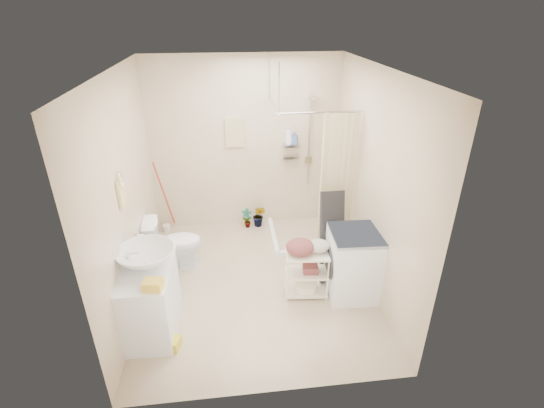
{
  "coord_description": "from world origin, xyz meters",
  "views": [
    {
      "loc": [
        -0.29,
        -4.02,
        3.15
      ],
      "look_at": [
        0.23,
        0.25,
        0.99
      ],
      "focal_mm": 26.0,
      "sensor_mm": 36.0,
      "label": 1
    }
  ],
  "objects": [
    {
      "name": "floor",
      "position": [
        0.0,
        0.0,
        0.0
      ],
      "size": [
        3.2,
        3.2,
        0.0
      ],
      "primitive_type": "plane",
      "color": "#C6B394",
      "rests_on": "ground"
    },
    {
      "name": "ceiling",
      "position": [
        0.0,
        0.0,
        2.6
      ],
      "size": [
        2.8,
        3.2,
        0.04
      ],
      "primitive_type": "cube",
      "color": "silver",
      "rests_on": "ground"
    },
    {
      "name": "wall_back",
      "position": [
        0.0,
        1.6,
        1.3
      ],
      "size": [
        2.8,
        0.04,
        2.6
      ],
      "primitive_type": "cube",
      "color": "beige",
      "rests_on": "ground"
    },
    {
      "name": "wall_front",
      "position": [
        0.0,
        -1.6,
        1.3
      ],
      "size": [
        2.8,
        0.04,
        2.6
      ],
      "primitive_type": "cube",
      "color": "beige",
      "rests_on": "ground"
    },
    {
      "name": "wall_left",
      "position": [
        -1.4,
        0.0,
        1.3
      ],
      "size": [
        0.04,
        3.2,
        2.6
      ],
      "primitive_type": "cube",
      "color": "beige",
      "rests_on": "ground"
    },
    {
      "name": "wall_right",
      "position": [
        1.4,
        0.0,
        1.3
      ],
      "size": [
        0.04,
        3.2,
        2.6
      ],
      "primitive_type": "cube",
      "color": "beige",
      "rests_on": "ground"
    },
    {
      "name": "vanity",
      "position": [
        -1.16,
        -0.64,
        0.4
      ],
      "size": [
        0.52,
        0.91,
        0.8
      ],
      "primitive_type": "cube",
      "rotation": [
        0.0,
        0.0,
        -0.02
      ],
      "color": "silver",
      "rests_on": "ground"
    },
    {
      "name": "sink",
      "position": [
        -1.15,
        -0.61,
        0.9
      ],
      "size": [
        0.73,
        0.73,
        0.2
      ],
      "primitive_type": "imported",
      "rotation": [
        0.0,
        0.0,
        -0.29
      ],
      "color": "silver",
      "rests_on": "vanity"
    },
    {
      "name": "counter_basket",
      "position": [
        -1.03,
        -0.99,
        0.84
      ],
      "size": [
        0.2,
        0.17,
        0.1
      ],
      "primitive_type": "cube",
      "rotation": [
        0.0,
        0.0,
        -0.17
      ],
      "color": "gold",
      "rests_on": "vanity"
    },
    {
      "name": "floor_basket",
      "position": [
        -0.97,
        -0.95,
        0.08
      ],
      "size": [
        0.34,
        0.3,
        0.16
      ],
      "primitive_type": "cube",
      "rotation": [
        0.0,
        0.0,
        -0.28
      ],
      "color": "yellow",
      "rests_on": "ground"
    },
    {
      "name": "toilet",
      "position": [
        -1.04,
        0.5,
        0.36
      ],
      "size": [
        0.72,
        0.43,
        0.72
      ],
      "primitive_type": "imported",
      "rotation": [
        0.0,
        0.0,
        1.6
      ],
      "color": "white",
      "rests_on": "ground"
    },
    {
      "name": "mop",
      "position": [
        -1.28,
        1.45,
        0.59
      ],
      "size": [
        0.11,
        0.11,
        1.19
      ],
      "primitive_type": null,
      "rotation": [
        0.0,
        0.0,
        0.01
      ],
      "color": "#B73324",
      "rests_on": "ground"
    },
    {
      "name": "potted_plant_a",
      "position": [
        -0.02,
        1.43,
        0.16
      ],
      "size": [
        0.17,
        0.12,
        0.32
      ],
      "primitive_type": "imported",
      "rotation": [
        0.0,
        0.0,
        -0.07
      ],
      "color": "#984427",
      "rests_on": "ground"
    },
    {
      "name": "potted_plant_b",
      "position": [
        0.17,
        1.44,
        0.18
      ],
      "size": [
        0.26,
        0.24,
        0.37
      ],
      "primitive_type": "imported",
      "rotation": [
        0.0,
        0.0,
        -0.53
      ],
      "color": "brown",
      "rests_on": "ground"
    },
    {
      "name": "hanging_towel",
      "position": [
        -0.15,
        1.58,
        1.5
      ],
      "size": [
        0.28,
        0.03,
        0.42
      ],
      "primitive_type": "cube",
      "color": "beige",
      "rests_on": "wall_back"
    },
    {
      "name": "towel_ring",
      "position": [
        -1.38,
        -0.2,
        1.47
      ],
      "size": [
        0.04,
        0.22,
        0.34
      ],
      "primitive_type": null,
      "color": "#E4D282",
      "rests_on": "wall_left"
    },
    {
      "name": "tp_holder",
      "position": [
        -1.36,
        0.05,
        0.72
      ],
      "size": [
        0.08,
        0.12,
        0.14
      ],
      "primitive_type": null,
      "color": "white",
      "rests_on": "wall_left"
    },
    {
      "name": "shower",
      "position": [
        0.85,
        1.05,
        1.05
      ],
      "size": [
        1.1,
        1.1,
        2.1
      ],
      "primitive_type": null,
      "color": "white",
      "rests_on": "ground"
    },
    {
      "name": "shampoo_bottle_a",
      "position": [
        0.64,
        1.53,
        1.45
      ],
      "size": [
        0.13,
        0.13,
        0.26
      ],
      "primitive_type": "imported",
      "rotation": [
        0.0,
        0.0,
        -0.31
      ],
      "color": "white",
      "rests_on": "shower"
    },
    {
      "name": "shampoo_bottle_b",
      "position": [
        0.73,
        1.54,
        1.41
      ],
      "size": [
        0.11,
        0.11,
        0.18
      ],
      "primitive_type": "imported",
      "rotation": [
        0.0,
        0.0,
        -0.35
      ],
      "color": "#415A92",
      "rests_on": "shower"
    },
    {
      "name": "washing_machine",
      "position": [
        1.14,
        -0.31,
        0.42
      ],
      "size": [
        0.6,
        0.62,
        0.84
      ],
      "primitive_type": "cube",
      "rotation": [
        0.0,
        0.0,
        -0.04
      ],
      "color": "white",
      "rests_on": "ground"
    },
    {
      "name": "laundry_rack",
      "position": [
        0.59,
        -0.27,
        0.35
      ],
      "size": [
        0.53,
        0.34,
        0.7
      ],
      "primitive_type": null,
      "rotation": [
        0.0,
        0.0,
        -0.1
      ],
      "color": "#F2E8CE",
      "rests_on": "ground"
    },
    {
      "name": "ironing_board",
      "position": [
        0.96,
        0.03,
        0.6
      ],
      "size": [
        0.35,
        0.2,
        1.19
      ],
      "primitive_type": null,
      "rotation": [
        0.0,
        0.0,
        0.31
      ],
      "color": "black",
      "rests_on": "ground"
    }
  ]
}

